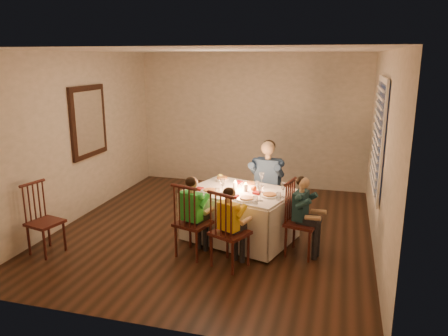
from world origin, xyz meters
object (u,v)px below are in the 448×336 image
(child_green, at_px, (194,255))
(serving_bowl, at_px, (222,180))
(chair_near_right, at_px, (230,266))
(child_yellow, at_px, (230,266))
(adult, at_px, (266,223))
(chair_extra, at_px, (48,253))
(chair_adult, at_px, (266,223))
(chair_end, at_px, (301,254))
(child_teal, at_px, (301,254))
(dining_table, at_px, (240,205))
(chair_near_left, at_px, (194,255))

(child_green, height_order, serving_bowl, serving_bowl)
(chair_near_right, relative_size, child_yellow, 0.97)
(adult, bearing_deg, serving_bowl, -142.92)
(chair_extra, relative_size, child_yellow, 0.93)
(chair_adult, relative_size, chair_extra, 1.04)
(chair_extra, relative_size, child_green, 0.90)
(chair_end, height_order, chair_extra, chair_end)
(chair_extra, height_order, child_green, child_green)
(chair_extra, height_order, child_teal, child_teal)
(child_yellow, bearing_deg, dining_table, -60.81)
(serving_bowl, bearing_deg, chair_near_right, -69.94)
(dining_table, bearing_deg, child_teal, -0.10)
(chair_near_left, bearing_deg, chair_extra, 30.02)
(chair_near_right, bearing_deg, child_green, 6.16)
(chair_adult, height_order, chair_end, same)
(adult, distance_m, child_teal, 1.17)
(chair_extra, distance_m, child_green, 1.93)
(child_green, bearing_deg, chair_adult, -101.15)
(child_yellow, relative_size, child_teal, 0.97)
(chair_near_left, distance_m, child_yellow, 0.56)
(chair_near_left, relative_size, chair_near_right, 1.00)
(adult, bearing_deg, chair_extra, -137.92)
(chair_adult, height_order, chair_near_right, same)
(chair_near_right, height_order, child_yellow, child_yellow)
(dining_table, bearing_deg, chair_near_left, -108.54)
(dining_table, distance_m, child_yellow, 0.98)
(child_green, height_order, child_yellow, child_green)
(chair_near_left, height_order, chair_end, same)
(dining_table, distance_m, chair_adult, 0.92)
(chair_near_left, bearing_deg, child_teal, -147.46)
(chair_adult, bearing_deg, adult, -82.91)
(adult, xyz_separation_m, child_teal, (0.63, -0.98, 0.00))
(chair_end, distance_m, chair_extra, 3.33)
(chair_near_right, height_order, chair_end, same)
(chair_near_right, xyz_separation_m, chair_extra, (-2.41, -0.28, 0.00))
(chair_near_left, height_order, chair_near_right, same)
(chair_near_right, height_order, child_teal, child_teal)
(adult, bearing_deg, chair_adult, 97.09)
(chair_near_left, relative_size, adult, 0.76)
(chair_near_right, bearing_deg, chair_adult, -72.62)
(chair_adult, relative_size, chair_end, 1.00)
(chair_adult, bearing_deg, serving_bowl, -142.92)
(child_teal, bearing_deg, chair_near_left, 118.26)
(chair_extra, xyz_separation_m, adult, (2.60, 1.82, 0.00))
(dining_table, height_order, child_green, dining_table)
(chair_end, height_order, child_teal, child_teal)
(dining_table, bearing_deg, chair_extra, -138.05)
(dining_table, height_order, child_teal, dining_table)
(chair_near_right, xyz_separation_m, child_yellow, (0.00, 0.00, 0.00))
(adult, relative_size, serving_bowl, 6.66)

